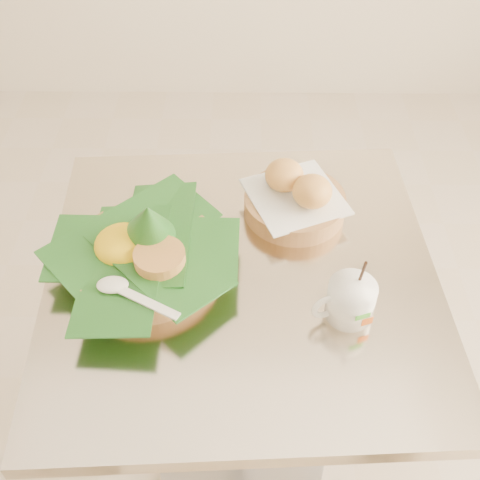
{
  "coord_description": "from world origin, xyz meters",
  "views": [
    {
      "loc": [
        0.15,
        -0.73,
        1.56
      ],
      "look_at": [
        0.15,
        0.0,
        0.82
      ],
      "focal_mm": 45.0,
      "sensor_mm": 36.0,
      "label": 1
    }
  ],
  "objects_px": {
    "rice_basket": "(144,250)",
    "bread_basket": "(296,198)",
    "cafe_table": "(242,343)",
    "coffee_mug": "(350,300)"
  },
  "relations": [
    {
      "from": "rice_basket",
      "to": "bread_basket",
      "type": "bearing_deg",
      "value": 28.48
    },
    {
      "from": "cafe_table",
      "to": "bread_basket",
      "type": "height_order",
      "value": "bread_basket"
    },
    {
      "from": "rice_basket",
      "to": "bread_basket",
      "type": "height_order",
      "value": "rice_basket"
    },
    {
      "from": "bread_basket",
      "to": "coffee_mug",
      "type": "height_order",
      "value": "coffee_mug"
    },
    {
      "from": "bread_basket",
      "to": "cafe_table",
      "type": "bearing_deg",
      "value": -122.81
    },
    {
      "from": "rice_basket",
      "to": "bread_basket",
      "type": "xyz_separation_m",
      "value": [
        0.28,
        0.15,
        -0.01
      ]
    },
    {
      "from": "cafe_table",
      "to": "coffee_mug",
      "type": "xyz_separation_m",
      "value": [
        0.18,
        -0.09,
        0.26
      ]
    },
    {
      "from": "cafe_table",
      "to": "rice_basket",
      "type": "height_order",
      "value": "rice_basket"
    },
    {
      "from": "bread_basket",
      "to": "coffee_mug",
      "type": "xyz_separation_m",
      "value": [
        0.08,
        -0.25,
        0.0
      ]
    },
    {
      "from": "rice_basket",
      "to": "coffee_mug",
      "type": "height_order",
      "value": "rice_basket"
    }
  ]
}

